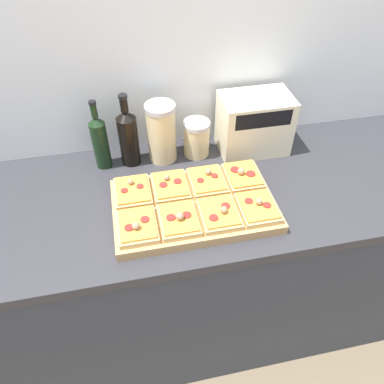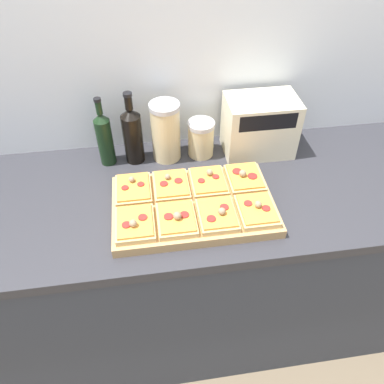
% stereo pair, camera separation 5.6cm
% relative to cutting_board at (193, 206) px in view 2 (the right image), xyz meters
% --- Properties ---
extents(ground_plane, '(12.00, 12.00, 0.00)m').
position_rel_cutting_board_xyz_m(ground_plane, '(-0.02, -0.23, -0.95)').
color(ground_plane, brown).
extents(wall_back, '(6.00, 0.06, 2.50)m').
position_rel_cutting_board_xyz_m(wall_back, '(-0.02, 0.45, 0.30)').
color(wall_back, silver).
rests_on(wall_back, ground_plane).
extents(kitchen_counter, '(2.63, 0.67, 0.93)m').
position_rel_cutting_board_xyz_m(kitchen_counter, '(-0.02, 0.09, -0.48)').
color(kitchen_counter, '#333842').
rests_on(kitchen_counter, ground_plane).
extents(cutting_board, '(0.55, 0.34, 0.04)m').
position_rel_cutting_board_xyz_m(cutting_board, '(0.00, 0.00, 0.00)').
color(cutting_board, tan).
rests_on(cutting_board, kitchen_counter).
extents(pizza_slice_back_left, '(0.12, 0.15, 0.05)m').
position_rel_cutting_board_xyz_m(pizza_slice_back_left, '(-0.20, 0.08, 0.03)').
color(pizza_slice_back_left, tan).
rests_on(pizza_slice_back_left, cutting_board).
extents(pizza_slice_back_midleft, '(0.12, 0.15, 0.05)m').
position_rel_cutting_board_xyz_m(pizza_slice_back_midleft, '(-0.07, 0.08, 0.03)').
color(pizza_slice_back_midleft, tan).
rests_on(pizza_slice_back_midleft, cutting_board).
extents(pizza_slice_back_midright, '(0.12, 0.15, 0.05)m').
position_rel_cutting_board_xyz_m(pizza_slice_back_midright, '(0.07, 0.08, 0.03)').
color(pizza_slice_back_midright, tan).
rests_on(pizza_slice_back_midright, cutting_board).
extents(pizza_slice_back_right, '(0.12, 0.15, 0.05)m').
position_rel_cutting_board_xyz_m(pizza_slice_back_right, '(0.20, 0.08, 0.03)').
color(pizza_slice_back_right, tan).
rests_on(pizza_slice_back_right, cutting_board).
extents(pizza_slice_front_left, '(0.12, 0.15, 0.05)m').
position_rel_cutting_board_xyz_m(pizza_slice_front_left, '(-0.20, -0.08, 0.03)').
color(pizza_slice_front_left, tan).
rests_on(pizza_slice_front_left, cutting_board).
extents(pizza_slice_front_midleft, '(0.12, 0.15, 0.05)m').
position_rel_cutting_board_xyz_m(pizza_slice_front_midleft, '(-0.07, -0.08, 0.03)').
color(pizza_slice_front_midleft, tan).
rests_on(pizza_slice_front_midleft, cutting_board).
extents(pizza_slice_front_midright, '(0.12, 0.15, 0.05)m').
position_rel_cutting_board_xyz_m(pizza_slice_front_midright, '(0.07, -0.08, 0.03)').
color(pizza_slice_front_midright, tan).
rests_on(pizza_slice_front_midright, cutting_board).
extents(pizza_slice_front_right, '(0.12, 0.15, 0.05)m').
position_rel_cutting_board_xyz_m(pizza_slice_front_right, '(0.20, -0.08, 0.03)').
color(pizza_slice_front_right, tan).
rests_on(pizza_slice_front_right, cutting_board).
extents(olive_oil_bottle, '(0.06, 0.06, 0.28)m').
position_rel_cutting_board_xyz_m(olive_oil_bottle, '(-0.29, 0.31, 0.10)').
color(olive_oil_bottle, black).
rests_on(olive_oil_bottle, kitchen_counter).
extents(wine_bottle, '(0.07, 0.07, 0.29)m').
position_rel_cutting_board_xyz_m(wine_bottle, '(-0.19, 0.31, 0.10)').
color(wine_bottle, black).
rests_on(wine_bottle, kitchen_counter).
extents(grain_jar_tall, '(0.11, 0.11, 0.24)m').
position_rel_cutting_board_xyz_m(grain_jar_tall, '(-0.06, 0.31, 0.10)').
color(grain_jar_tall, beige).
rests_on(grain_jar_tall, kitchen_counter).
extents(grain_jar_short, '(0.10, 0.10, 0.15)m').
position_rel_cutting_board_xyz_m(grain_jar_short, '(0.08, 0.31, 0.06)').
color(grain_jar_short, beige).
rests_on(grain_jar_short, kitchen_counter).
extents(toaster_oven, '(0.30, 0.18, 0.23)m').
position_rel_cutting_board_xyz_m(toaster_oven, '(0.31, 0.30, 0.10)').
color(toaster_oven, beige).
rests_on(toaster_oven, kitchen_counter).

